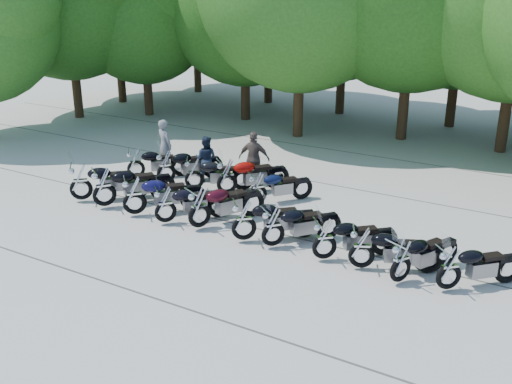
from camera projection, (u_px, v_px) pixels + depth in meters
The scene contains 24 objects.
ground at pixel (227, 248), 15.79m from camera, with size 90.00×90.00×0.00m, color #A49D94.
tree_0 at pixel (115, 0), 31.73m from camera, with size 7.50×7.50×9.21m.
tree_1 at pixel (143, 11), 28.85m from camera, with size 6.97×6.97×8.55m.
tree_2 at pixel (245, 7), 27.79m from camera, with size 7.31×7.31×8.97m.
tree_11 at pixel (345, 2), 28.97m from camera, with size 7.56×7.56×9.28m.
motorcycle_0 at pixel (80, 181), 18.74m from camera, with size 0.75×2.45×1.39m, color black, non-canonical shape.
motorcycle_1 at pixel (104, 186), 18.22m from camera, with size 0.77×2.53×1.43m, color black, non-canonical shape.
motorcycle_2 at pixel (134, 194), 17.62m from camera, with size 0.74×2.43×1.37m, color #0D0C36, non-canonical shape.
motorcycle_3 at pixel (165, 204), 17.07m from camera, with size 0.68×2.22×1.26m, color black, non-canonical shape.
motorcycle_4 at pixel (199, 207), 16.70m from camera, with size 0.74×2.43×1.38m, color #340711, non-canonical shape.
motorcycle_5 at pixel (244, 219), 15.91m from camera, with size 0.72×2.35×1.33m, color black, non-canonical shape.
motorcycle_6 at pixel (273, 226), 15.58m from camera, with size 0.69×2.26×1.27m, color black, non-canonical shape.
motorcycle_7 at pixel (325, 238), 14.87m from camera, with size 0.68×2.22×1.25m, color black, non-canonical shape.
motorcycle_8 at pixel (362, 246), 14.42m from camera, with size 0.67×2.22×1.25m, color black, non-canonical shape.
motorcycle_9 at pixel (401, 260), 13.77m from camera, with size 0.67×2.20×1.24m, color black, non-canonical shape.
motorcycle_10 at pixel (450, 267), 13.44m from camera, with size 0.66×2.17×1.22m, color black, non-canonical shape.
motorcycle_11 at pixel (136, 162), 20.85m from camera, with size 0.66×2.16×1.22m, color black, non-canonical shape.
motorcycle_12 at pixel (166, 166), 20.33m from camera, with size 0.71×2.33×1.31m, color black, non-canonical shape.
motorcycle_13 at pixel (194, 173), 19.72m from camera, with size 0.68×2.22×1.26m, color black, non-canonical shape.
motorcycle_14 at pixel (227, 175), 19.27m from camera, with size 0.74×2.44×1.38m, color #990A05, non-canonical shape.
motorcycle_15 at pixel (258, 187), 18.45m from camera, with size 0.65×2.13×1.20m, color black, non-canonical shape.
rider_0 at pixel (165, 145), 21.75m from camera, with size 0.69×0.45×1.88m, color gray.
rider_1 at pixel (206, 159), 20.61m from camera, with size 0.78×0.60×1.59m, color #1A2437.
rider_2 at pixel (254, 159), 20.17m from camera, with size 1.09×0.45×1.86m, color brown.
Camera 1 is at (7.89, -11.95, 6.84)m, focal length 42.00 mm.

